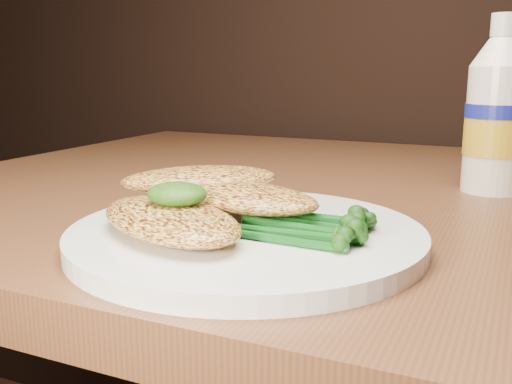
% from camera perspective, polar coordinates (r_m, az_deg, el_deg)
% --- Properties ---
extents(plate, '(0.28, 0.28, 0.01)m').
position_cam_1_polar(plate, '(0.46, -0.94, -4.30)').
color(plate, white).
rests_on(plate, dining_table).
extents(chicken_front, '(0.17, 0.14, 0.02)m').
position_cam_1_polar(chicken_front, '(0.44, -8.33, -2.63)').
color(chicken_front, '#EFB84C').
rests_on(chicken_front, plate).
extents(chicken_mid, '(0.15, 0.10, 0.02)m').
position_cam_1_polar(chicken_mid, '(0.47, -1.56, -0.44)').
color(chicken_mid, '#EFB84C').
rests_on(chicken_mid, plate).
extents(chicken_back, '(0.15, 0.14, 0.02)m').
position_cam_1_polar(chicken_back, '(0.51, -5.43, 1.27)').
color(chicken_back, '#EFB84C').
rests_on(chicken_back, plate).
extents(pesto_front, '(0.06, 0.05, 0.02)m').
position_cam_1_polar(pesto_front, '(0.44, -7.67, -0.21)').
color(pesto_front, black).
rests_on(pesto_front, chicken_front).
extents(broccolini_bundle, '(0.15, 0.12, 0.02)m').
position_cam_1_polar(broccolini_bundle, '(0.44, 4.03, -2.79)').
color(broccolini_bundle, '#114D16').
rests_on(broccolini_bundle, plate).
extents(mayo_bottle, '(0.08, 0.08, 0.19)m').
position_cam_1_polar(mayo_bottle, '(0.69, 22.41, 7.80)').
color(mayo_bottle, white).
rests_on(mayo_bottle, dining_table).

